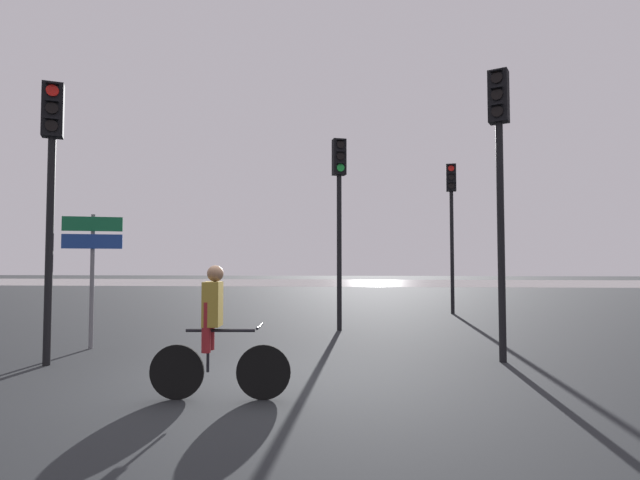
{
  "coord_description": "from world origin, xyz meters",
  "views": [
    {
      "loc": [
        1.47,
        -6.78,
        1.64
      ],
      "look_at": [
        0.5,
        5.0,
        2.2
      ],
      "focal_mm": 28.0,
      "sensor_mm": 36.0,
      "label": 1
    }
  ],
  "objects_px": {
    "traffic_light_near_left": "(51,168)",
    "traffic_light_center": "(339,198)",
    "traffic_light_near_right": "(500,160)",
    "traffic_light_far_right": "(452,210)",
    "cyclist": "(215,331)",
    "direction_sign_post": "(92,256)"
  },
  "relations": [
    {
      "from": "traffic_light_far_right",
      "to": "direction_sign_post",
      "type": "bearing_deg",
      "value": 50.89
    },
    {
      "from": "traffic_light_center",
      "to": "traffic_light_near_right",
      "type": "relative_size",
      "value": 0.96
    },
    {
      "from": "cyclist",
      "to": "traffic_light_near_left",
      "type": "bearing_deg",
      "value": -122.3
    },
    {
      "from": "traffic_light_near_left",
      "to": "traffic_light_far_right",
      "type": "relative_size",
      "value": 0.94
    },
    {
      "from": "traffic_light_near_right",
      "to": "traffic_light_near_left",
      "type": "bearing_deg",
      "value": 32.78
    },
    {
      "from": "traffic_light_near_left",
      "to": "traffic_light_near_right",
      "type": "bearing_deg",
      "value": 159.89
    },
    {
      "from": "traffic_light_near_right",
      "to": "cyclist",
      "type": "distance_m",
      "value": 5.54
    },
    {
      "from": "traffic_light_far_right",
      "to": "cyclist",
      "type": "distance_m",
      "value": 11.99
    },
    {
      "from": "traffic_light_far_right",
      "to": "traffic_light_near_right",
      "type": "relative_size",
      "value": 1.0
    },
    {
      "from": "traffic_light_far_right",
      "to": "cyclist",
      "type": "height_order",
      "value": "traffic_light_far_right"
    },
    {
      "from": "traffic_light_near_left",
      "to": "direction_sign_post",
      "type": "relative_size",
      "value": 1.78
    },
    {
      "from": "cyclist",
      "to": "traffic_light_near_right",
      "type": "bearing_deg",
      "value": 118.55
    },
    {
      "from": "traffic_light_near_right",
      "to": "traffic_light_center",
      "type": "bearing_deg",
      "value": -25.97
    },
    {
      "from": "traffic_light_far_right",
      "to": "direction_sign_post",
      "type": "distance_m",
      "value": 11.15
    },
    {
      "from": "traffic_light_near_left",
      "to": "traffic_light_center",
      "type": "xyz_separation_m",
      "value": [
        4.54,
        4.58,
        0.08
      ]
    },
    {
      "from": "traffic_light_center",
      "to": "cyclist",
      "type": "bearing_deg",
      "value": 60.86
    },
    {
      "from": "traffic_light_near_right",
      "to": "cyclist",
      "type": "height_order",
      "value": "traffic_light_near_right"
    },
    {
      "from": "traffic_light_center",
      "to": "direction_sign_post",
      "type": "height_order",
      "value": "traffic_light_center"
    },
    {
      "from": "traffic_light_center",
      "to": "traffic_light_near_right",
      "type": "xyz_separation_m",
      "value": [
        2.89,
        -3.69,
        0.13
      ]
    },
    {
      "from": "traffic_light_near_left",
      "to": "direction_sign_post",
      "type": "xyz_separation_m",
      "value": [
        -0.13,
        1.54,
        -1.41
      ]
    },
    {
      "from": "traffic_light_center",
      "to": "direction_sign_post",
      "type": "xyz_separation_m",
      "value": [
        -4.67,
        -3.04,
        -1.49
      ]
    },
    {
      "from": "traffic_light_center",
      "to": "traffic_light_near_right",
      "type": "distance_m",
      "value": 4.69
    }
  ]
}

